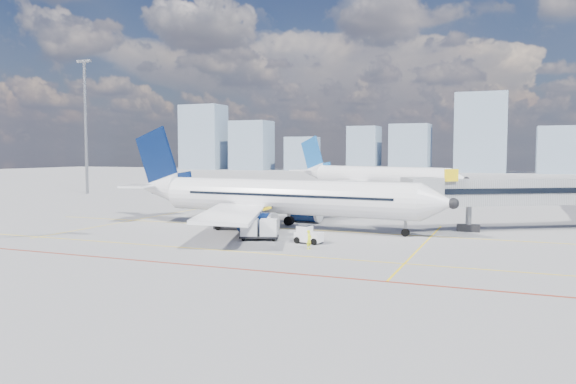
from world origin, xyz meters
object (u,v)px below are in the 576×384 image
at_px(main_aircraft, 273,197).
at_px(ramp_worker, 309,240).
at_px(second_aircraft, 373,177).
at_px(baggage_tug, 308,235).
at_px(cargo_dolly, 259,229).
at_px(belt_loader, 237,223).

bearing_deg(main_aircraft, ramp_worker, -49.19).
relative_size(second_aircraft, ramp_worker, 24.17).
xyz_separation_m(second_aircraft, ramp_worker, (9.94, -64.59, -2.44)).
bearing_deg(baggage_tug, cargo_dolly, -171.71).
height_order(baggage_tug, belt_loader, belt_loader).
bearing_deg(ramp_worker, belt_loader, 63.06).
height_order(main_aircraft, cargo_dolly, main_aircraft).
bearing_deg(ramp_worker, second_aircraft, 19.00).
relative_size(second_aircraft, baggage_tug, 15.26).
xyz_separation_m(main_aircraft, ramp_worker, (7.99, -11.01, -2.44)).
height_order(second_aircraft, cargo_dolly, second_aircraft).
xyz_separation_m(main_aircraft, baggage_tug, (6.87, -8.30, -2.46)).
bearing_deg(ramp_worker, baggage_tug, 32.58).
relative_size(baggage_tug, cargo_dolly, 0.65).
height_order(cargo_dolly, belt_loader, belt_loader).
distance_m(baggage_tug, cargo_dolly, 4.67).
bearing_deg(cargo_dolly, main_aircraft, 86.40).
height_order(second_aircraft, ramp_worker, second_aircraft).
bearing_deg(ramp_worker, cargo_dolly, 74.55).
relative_size(second_aircraft, cargo_dolly, 9.98).
distance_m(cargo_dolly, belt_loader, 7.37).
xyz_separation_m(main_aircraft, belt_loader, (-2.78, -2.84, -2.58)).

